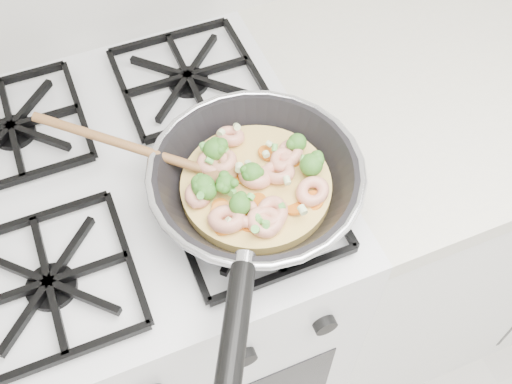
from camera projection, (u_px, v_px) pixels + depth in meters
name	position (u px, v px, depth m)	size (l,w,h in m)	color
stove	(164.00, 296.00, 1.31)	(0.60, 0.60, 0.92)	white
counter_right	(476.00, 184.00, 1.49)	(1.00, 0.60, 0.90)	white
skillet	(254.00, 184.00, 0.87)	(0.43, 0.50, 0.10)	black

